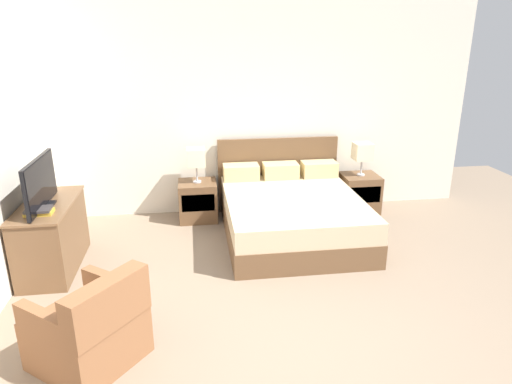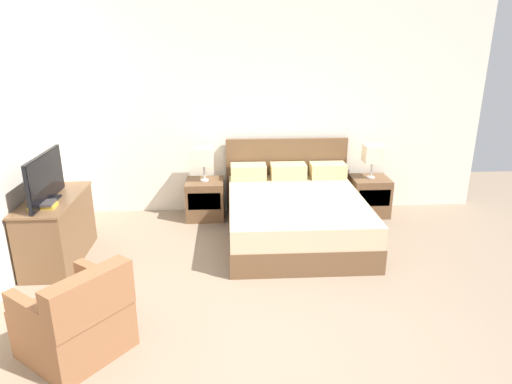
% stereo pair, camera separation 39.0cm
% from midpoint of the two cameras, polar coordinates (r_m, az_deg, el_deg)
% --- Properties ---
extents(ground_plane, '(9.71, 9.71, 0.00)m').
position_cam_midpoint_polar(ground_plane, '(3.77, 2.16, -19.88)').
color(ground_plane, '#84705B').
extents(wall_back, '(6.25, 0.06, 2.90)m').
position_cam_midpoint_polar(wall_back, '(6.24, -3.05, 10.53)').
color(wall_back, silver).
rests_on(wall_back, ground).
extents(bed, '(1.68, 1.98, 1.03)m').
position_cam_midpoint_polar(bed, '(5.63, 2.43, -2.63)').
color(bed, brown).
rests_on(bed, ground).
extents(nightstand_left, '(0.50, 0.47, 0.52)m').
position_cam_midpoint_polar(nightstand_left, '(6.19, -9.06, -1.11)').
color(nightstand_left, brown).
rests_on(nightstand_left, ground).
extents(nightstand_right, '(0.50, 0.47, 0.52)m').
position_cam_midpoint_polar(nightstand_right, '(6.54, 11.13, -0.14)').
color(nightstand_right, brown).
rests_on(nightstand_right, ground).
extents(table_lamp_left, '(0.24, 0.24, 0.46)m').
position_cam_midpoint_polar(table_lamp_left, '(6.02, -9.35, 4.23)').
color(table_lamp_left, '#B7B7BC').
rests_on(table_lamp_left, nightstand_left).
extents(table_lamp_right, '(0.24, 0.24, 0.46)m').
position_cam_midpoint_polar(table_lamp_right, '(6.37, 11.47, 4.93)').
color(table_lamp_right, '#B7B7BC').
rests_on(table_lamp_right, nightstand_right).
extents(dresser, '(0.50, 1.14, 0.73)m').
position_cam_midpoint_polar(dresser, '(5.34, -26.12, -4.89)').
color(dresser, brown).
rests_on(dresser, ground).
extents(tv, '(0.18, 0.89, 0.50)m').
position_cam_midpoint_polar(tv, '(5.06, -27.38, 0.86)').
color(tv, black).
rests_on(tv, dresser).
extents(book_red_cover, '(0.25, 0.16, 0.04)m').
position_cam_midpoint_polar(book_red_cover, '(4.95, -27.55, -2.30)').
color(book_red_cover, gold).
rests_on(book_red_cover, dresser).
extents(book_blue_cover, '(0.24, 0.20, 0.02)m').
position_cam_midpoint_polar(book_blue_cover, '(4.94, -27.64, -1.98)').
color(book_blue_cover, '#383333').
rests_on(book_blue_cover, book_red_cover).
extents(armchair_by_window, '(0.96, 0.96, 0.76)m').
position_cam_midpoint_polar(armchair_by_window, '(3.82, -22.89, -15.66)').
color(armchair_by_window, brown).
rests_on(armchair_by_window, ground).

